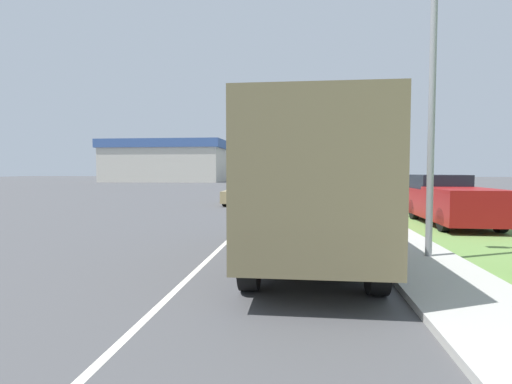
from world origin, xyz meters
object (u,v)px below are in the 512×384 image
(car_nearest_ahead, at_px, (242,192))
(car_second_ahead, at_px, (258,186))
(lamp_post, at_px, (424,43))
(military_truck, at_px, (310,183))
(car_third_ahead, at_px, (298,181))
(pickup_truck, at_px, (451,200))

(car_nearest_ahead, height_order, car_second_ahead, car_second_ahead)
(lamp_post, bearing_deg, military_truck, -169.67)
(car_nearest_ahead, bearing_deg, car_third_ahead, 81.40)
(pickup_truck, xyz_separation_m, lamp_post, (-2.77, -6.07, 3.75))
(military_truck, height_order, car_second_ahead, military_truck)
(car_third_ahead, relative_size, lamp_post, 0.60)
(car_nearest_ahead, xyz_separation_m, lamp_post, (5.96, -14.08, 3.95))
(car_third_ahead, xyz_separation_m, lamp_post, (2.90, -34.36, 3.86))
(car_second_ahead, relative_size, car_third_ahead, 0.89)
(car_second_ahead, bearing_deg, car_nearest_ahead, -89.02)
(car_third_ahead, bearing_deg, car_second_ahead, -107.52)
(military_truck, bearing_deg, car_nearest_ahead, 103.99)
(military_truck, xyz_separation_m, lamp_post, (2.35, 0.43, 2.95))
(military_truck, bearing_deg, pickup_truck, 51.76)
(military_truck, distance_m, car_third_ahead, 34.80)
(car_second_ahead, bearing_deg, military_truck, -81.23)
(pickup_truck, relative_size, lamp_post, 0.65)
(military_truck, relative_size, pickup_truck, 1.39)
(military_truck, bearing_deg, lamp_post, 10.33)
(car_nearest_ahead, bearing_deg, car_second_ahead, 90.98)
(military_truck, height_order, car_third_ahead, military_truck)
(car_third_ahead, distance_m, lamp_post, 34.69)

